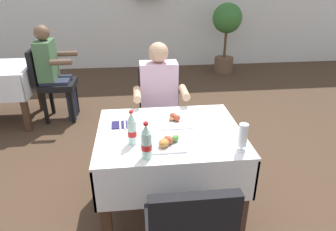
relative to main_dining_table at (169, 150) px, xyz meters
The scene contains 13 objects.
ground_plane 0.59m from the main_dining_table, 56.11° to the left, with size 11.00×11.00×0.00m, color #473323.
main_dining_table is the anchor object (origin of this frame).
chair_far_diner_seat 0.84m from the main_dining_table, 90.00° to the left, with size 0.44×0.50×0.97m.
seated_diner_far 0.74m from the main_dining_table, 91.19° to the left, with size 0.50×0.46×1.26m.
plate_near_camera 0.29m from the main_dining_table, 99.73° to the right, with size 0.24×0.24×0.07m.
plate_far_diner 0.24m from the main_dining_table, 68.45° to the left, with size 0.26×0.26×0.07m.
beer_glass_left 0.62m from the main_dining_table, 36.36° to the right, with size 0.07×0.07×0.20m.
cola_bottle_primary 0.49m from the main_dining_table, 118.36° to the right, with size 0.07×0.07×0.25m.
cola_bottle_secondary 0.43m from the main_dining_table, 150.25° to the right, with size 0.06×0.06×0.25m.
napkin_cutlery_set 0.42m from the main_dining_table, 159.50° to the left, with size 0.18×0.19×0.01m.
background_chair_right 2.37m from the main_dining_table, 124.87° to the left, with size 0.50×0.44×0.97m.
background_patron 2.35m from the main_dining_table, 123.88° to the left, with size 0.46×0.50×1.26m.
potted_plant_corner 4.09m from the main_dining_table, 67.97° to the left, with size 0.56×0.56×1.33m.
Camera 1 is at (-0.29, -2.10, 1.84)m, focal length 32.48 mm.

